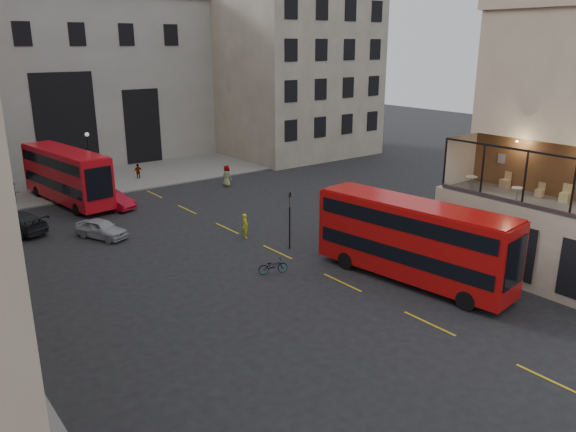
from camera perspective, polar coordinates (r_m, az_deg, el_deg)
ground at (r=29.29m, az=16.61°, el=-9.30°), size 140.00×140.00×0.00m
host_frontage at (r=33.66m, az=23.47°, el=-2.39°), size 3.00×11.00×4.50m
cafe_floor at (r=33.02m, az=23.94°, el=1.37°), size 3.00×10.00×0.10m
gateway at (r=65.03m, az=-23.37°, el=12.91°), size 35.00×10.60×18.00m
building_right at (r=68.93m, az=-0.42°, el=15.27°), size 16.60×18.60×20.00m
pavement_far at (r=56.50m, az=-20.55°, el=3.15°), size 40.00×12.00×0.12m
traffic_light_near at (r=35.45m, az=0.17°, el=0.33°), size 0.16×0.20×3.80m
street_lamp_b at (r=52.27m, az=-19.45°, el=4.83°), size 0.36×0.36×5.33m
bus_near at (r=31.35m, az=12.55°, el=-2.16°), size 4.04×11.58×4.53m
bus_far at (r=49.32m, az=-21.60°, el=4.04°), size 3.93×11.43×4.47m
car_a at (r=40.08m, az=-18.43°, el=-1.23°), size 2.98×4.14×1.31m
car_b at (r=46.93m, az=-17.52°, el=1.56°), size 2.89×4.54×1.41m
car_c at (r=43.29m, az=-25.94°, el=-0.64°), size 3.87×5.51×1.48m
bicycle at (r=32.34m, az=-1.54°, el=-5.09°), size 1.81×1.17×0.90m
cyclist at (r=38.10m, az=-4.38°, el=-0.99°), size 0.56×0.71×1.71m
pedestrian_a at (r=50.75m, az=-26.05°, el=2.03°), size 1.06×0.90×1.91m
pedestrian_b at (r=56.32m, az=-26.99°, el=3.28°), size 1.35×1.44×1.96m
pedestrian_c at (r=56.33m, az=-14.98°, el=4.37°), size 0.92×0.41×1.54m
pedestrian_d at (r=52.06m, az=-6.24°, el=4.07°), size 0.85×1.09×1.96m
cafe_table_mid at (r=32.29m, az=22.25°, el=2.26°), size 0.61×0.61×0.76m
cafe_table_far at (r=34.01m, az=18.13°, el=3.42°), size 0.62×0.62×0.78m
cafe_chair_b at (r=33.19m, az=26.32°, el=1.76°), size 0.53×0.53×0.97m
cafe_chair_c at (r=33.79m, az=24.19°, el=2.19°), size 0.42×0.42×0.79m
cafe_chair_d at (r=35.15m, az=21.19°, el=3.16°), size 0.53×0.53×0.94m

